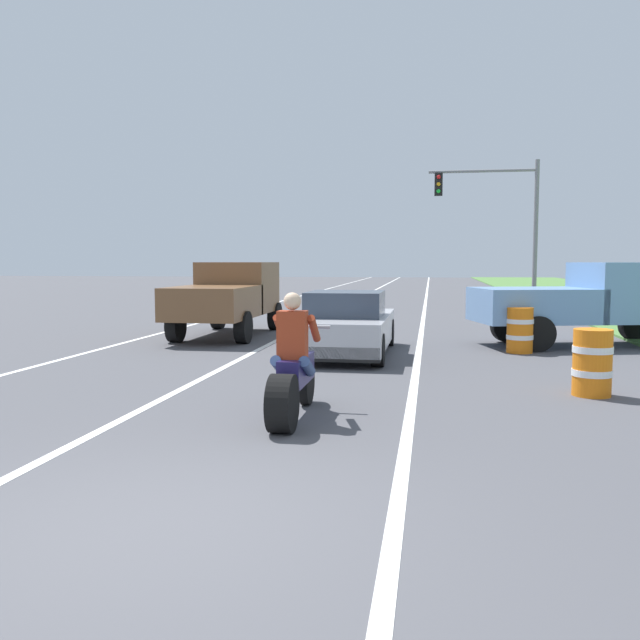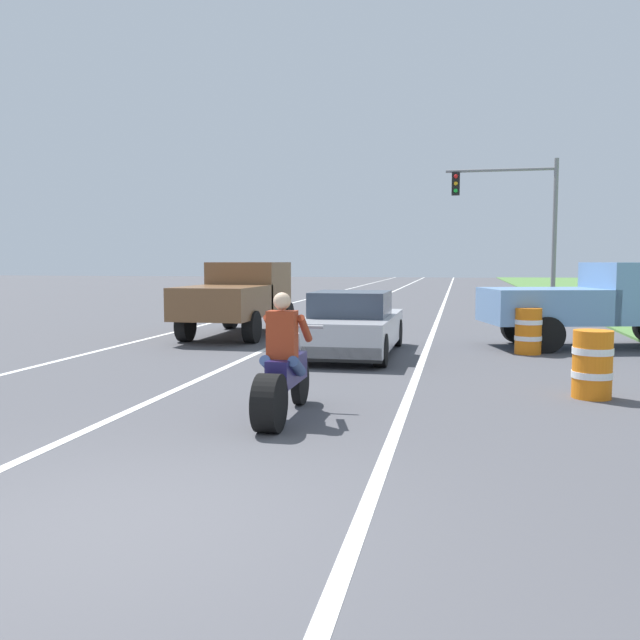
{
  "view_description": "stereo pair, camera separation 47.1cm",
  "coord_description": "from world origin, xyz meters",
  "px_view_note": "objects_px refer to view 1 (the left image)",
  "views": [
    {
      "loc": [
        2.05,
        -4.61,
        2.0
      ],
      "look_at": [
        0.17,
        6.62,
        1.0
      ],
      "focal_mm": 37.39,
      "sensor_mm": 36.0,
      "label": 1
    },
    {
      "loc": [
        2.51,
        -4.52,
        2.0
      ],
      "look_at": [
        0.17,
        6.62,
        1.0
      ],
      "focal_mm": 37.39,
      "sensor_mm": 36.0,
      "label": 2
    }
  ],
  "objects_px": {
    "motorcycle_with_rider": "(293,374)",
    "pickup_truck_left_lane_brown": "(228,295)",
    "sports_car_silver": "(346,326)",
    "traffic_light_mast_near": "(502,212)",
    "pickup_truck_right_shoulder_light_blue": "(588,299)",
    "construction_barrel_nearest": "(592,362)",
    "construction_barrel_mid": "(520,330)"
  },
  "relations": [
    {
      "from": "motorcycle_with_rider",
      "to": "pickup_truck_right_shoulder_light_blue",
      "type": "bearing_deg",
      "value": 57.62
    },
    {
      "from": "motorcycle_with_rider",
      "to": "construction_barrel_mid",
      "type": "height_order",
      "value": "motorcycle_with_rider"
    },
    {
      "from": "pickup_truck_left_lane_brown",
      "to": "construction_barrel_nearest",
      "type": "height_order",
      "value": "pickup_truck_left_lane_brown"
    },
    {
      "from": "construction_barrel_mid",
      "to": "construction_barrel_nearest",
      "type": "bearing_deg",
      "value": -84.5
    },
    {
      "from": "construction_barrel_nearest",
      "to": "motorcycle_with_rider",
      "type": "bearing_deg",
      "value": -150.95
    },
    {
      "from": "motorcycle_with_rider",
      "to": "construction_barrel_mid",
      "type": "distance_m",
      "value": 7.85
    },
    {
      "from": "pickup_truck_right_shoulder_light_blue",
      "to": "traffic_light_mast_near",
      "type": "relative_size",
      "value": 0.86
    },
    {
      "from": "motorcycle_with_rider",
      "to": "pickup_truck_left_lane_brown",
      "type": "height_order",
      "value": "pickup_truck_left_lane_brown"
    },
    {
      "from": "pickup_truck_right_shoulder_light_blue",
      "to": "traffic_light_mast_near",
      "type": "xyz_separation_m",
      "value": [
        -0.91,
        11.09,
        2.87
      ]
    },
    {
      "from": "pickup_truck_left_lane_brown",
      "to": "construction_barrel_nearest",
      "type": "bearing_deg",
      "value": -41.62
    },
    {
      "from": "pickup_truck_right_shoulder_light_blue",
      "to": "construction_barrel_nearest",
      "type": "xyz_separation_m",
      "value": [
        -1.29,
        -6.21,
        -0.6
      ]
    },
    {
      "from": "pickup_truck_right_shoulder_light_blue",
      "to": "construction_barrel_nearest",
      "type": "relative_size",
      "value": 5.14
    },
    {
      "from": "motorcycle_with_rider",
      "to": "sports_car_silver",
      "type": "height_order",
      "value": "motorcycle_with_rider"
    },
    {
      "from": "motorcycle_with_rider",
      "to": "pickup_truck_left_lane_brown",
      "type": "relative_size",
      "value": 0.46
    },
    {
      "from": "motorcycle_with_rider",
      "to": "pickup_truck_right_shoulder_light_blue",
      "type": "distance_m",
      "value": 10.05
    },
    {
      "from": "pickup_truck_left_lane_brown",
      "to": "traffic_light_mast_near",
      "type": "relative_size",
      "value": 0.8
    },
    {
      "from": "motorcycle_with_rider",
      "to": "construction_barrel_nearest",
      "type": "relative_size",
      "value": 2.21
    },
    {
      "from": "pickup_truck_left_lane_brown",
      "to": "construction_barrel_mid",
      "type": "height_order",
      "value": "pickup_truck_left_lane_brown"
    },
    {
      "from": "motorcycle_with_rider",
      "to": "sports_car_silver",
      "type": "xyz_separation_m",
      "value": [
        -0.08,
        6.03,
        0.04
      ]
    },
    {
      "from": "pickup_truck_left_lane_brown",
      "to": "pickup_truck_right_shoulder_light_blue",
      "type": "relative_size",
      "value": 0.93
    },
    {
      "from": "traffic_light_mast_near",
      "to": "motorcycle_with_rider",
      "type": "bearing_deg",
      "value": -102.85
    },
    {
      "from": "pickup_truck_right_shoulder_light_blue",
      "to": "construction_barrel_nearest",
      "type": "bearing_deg",
      "value": -101.71
    },
    {
      "from": "traffic_light_mast_near",
      "to": "construction_barrel_nearest",
      "type": "distance_m",
      "value": 17.65
    },
    {
      "from": "traffic_light_mast_near",
      "to": "construction_barrel_mid",
      "type": "distance_m",
      "value": 13.11
    },
    {
      "from": "pickup_truck_right_shoulder_light_blue",
      "to": "construction_barrel_mid",
      "type": "bearing_deg",
      "value": -138.75
    },
    {
      "from": "traffic_light_mast_near",
      "to": "construction_barrel_mid",
      "type": "relative_size",
      "value": 6.0
    },
    {
      "from": "traffic_light_mast_near",
      "to": "construction_barrel_mid",
      "type": "xyz_separation_m",
      "value": [
        -0.83,
        -12.61,
        -3.47
      ]
    },
    {
      "from": "motorcycle_with_rider",
      "to": "pickup_truck_right_shoulder_light_blue",
      "type": "xyz_separation_m",
      "value": [
        5.37,
        8.48,
        0.51
      ]
    },
    {
      "from": "pickup_truck_left_lane_brown",
      "to": "pickup_truck_right_shoulder_light_blue",
      "type": "bearing_deg",
      "value": -4.42
    },
    {
      "from": "motorcycle_with_rider",
      "to": "traffic_light_mast_near",
      "type": "distance_m",
      "value": 20.36
    },
    {
      "from": "motorcycle_with_rider",
      "to": "pickup_truck_right_shoulder_light_blue",
      "type": "relative_size",
      "value": 0.43
    },
    {
      "from": "pickup_truck_right_shoulder_light_blue",
      "to": "sports_car_silver",
      "type": "bearing_deg",
      "value": -155.83
    }
  ]
}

